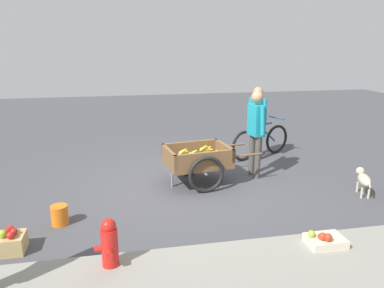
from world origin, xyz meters
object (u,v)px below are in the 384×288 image
at_px(cyclist_person, 257,116).
at_px(plastic_bucket, 60,215).
at_px(apple_crate, 325,245).
at_px(fruit_cart, 198,160).
at_px(fire_hydrant, 110,247).
at_px(vendor_person, 256,126).
at_px(bicycle, 261,141).
at_px(mixed_fruit_crate, 6,243).
at_px(dog, 364,179).

distance_m(cyclist_person, plastic_bucket, 4.55).
bearing_deg(apple_crate, fruit_cart, -68.46).
bearing_deg(fire_hydrant, fruit_cart, -121.09).
xyz_separation_m(fruit_cart, vendor_person, (-1.13, -0.17, 0.53)).
xyz_separation_m(cyclist_person, apple_crate, (0.56, 3.82, -0.80)).
height_order(fire_hydrant, plastic_bucket, fire_hydrant).
height_order(bicycle, fire_hydrant, bicycle).
height_order(fruit_cart, mixed_fruit_crate, fruit_cart).
height_order(fruit_cart, plastic_bucket, fruit_cart).
height_order(fruit_cart, vendor_person, vendor_person).
height_order(vendor_person, plastic_bucket, vendor_person).
xyz_separation_m(fruit_cart, plastic_bucket, (2.20, 1.14, -0.30)).
xyz_separation_m(dog, plastic_bucket, (4.80, 0.13, -0.13)).
height_order(cyclist_person, dog, cyclist_person).
height_order(fire_hydrant, mixed_fruit_crate, fire_hydrant).
xyz_separation_m(bicycle, fire_hydrant, (3.20, 3.80, -0.02)).
bearing_deg(plastic_bucket, bicycle, -147.76).
distance_m(dog, apple_crate, 2.22).
relative_size(cyclist_person, mixed_fruit_crate, 3.54).
height_order(bicycle, plastic_bucket, bicycle).
relative_size(apple_crate, mixed_fruit_crate, 1.00).
height_order(cyclist_person, apple_crate, cyclist_person).
bearing_deg(cyclist_person, bicycle, -156.74).
distance_m(dog, mixed_fruit_crate, 5.38).
bearing_deg(fruit_cart, plastic_bucket, 27.42).
bearing_deg(fire_hydrant, mixed_fruit_crate, -29.61).
relative_size(fire_hydrant, mixed_fruit_crate, 1.52).
distance_m(plastic_bucket, mixed_fruit_crate, 0.82).
bearing_deg(dog, plastic_bucket, 1.55).
distance_m(dog, plastic_bucket, 4.80).
xyz_separation_m(cyclist_person, mixed_fruit_crate, (4.30, 3.04, -0.80)).
relative_size(fruit_cart, cyclist_person, 1.12).
distance_m(fire_hydrant, mixed_fruit_crate, 1.44).
bearing_deg(bicycle, fire_hydrant, 49.88).
distance_m(bicycle, fire_hydrant, 4.97).
xyz_separation_m(fruit_cart, fire_hydrant, (1.49, 2.48, -0.10)).
xyz_separation_m(cyclist_person, fire_hydrant, (3.06, 3.74, -0.59)).
xyz_separation_m(fruit_cart, cyclist_person, (-1.57, -1.27, 0.49)).
bearing_deg(mixed_fruit_crate, dog, -171.90).
xyz_separation_m(fire_hydrant, mixed_fruit_crate, (1.24, -0.70, -0.20)).
distance_m(fruit_cart, bicycle, 2.17).
relative_size(vendor_person, mixed_fruit_crate, 3.68).
bearing_deg(mixed_fruit_crate, cyclist_person, -144.77).
relative_size(vendor_person, plastic_bucket, 5.83).
bearing_deg(cyclist_person, vendor_person, 68.14).
distance_m(fire_hydrant, apple_crate, 2.51).
bearing_deg(dog, apple_crate, 44.07).
bearing_deg(bicycle, vendor_person, 63.38).
distance_m(cyclist_person, fire_hydrant, 4.87).
bearing_deg(dog, bicycle, -69.26).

